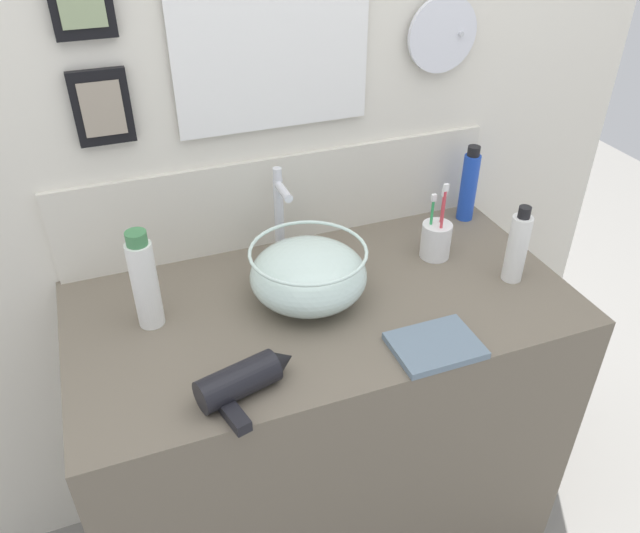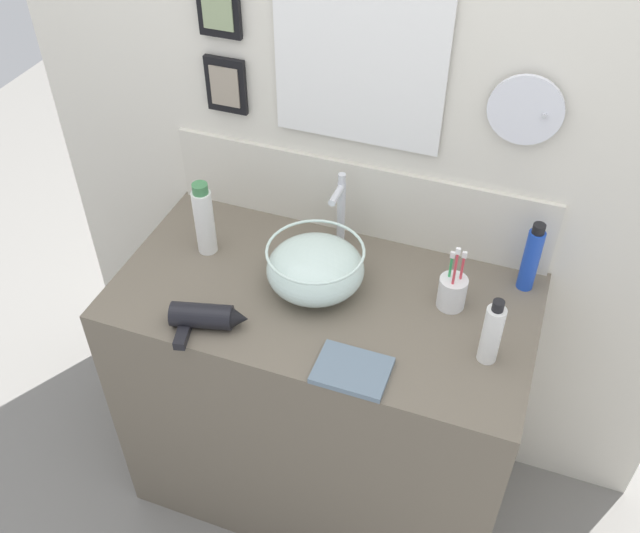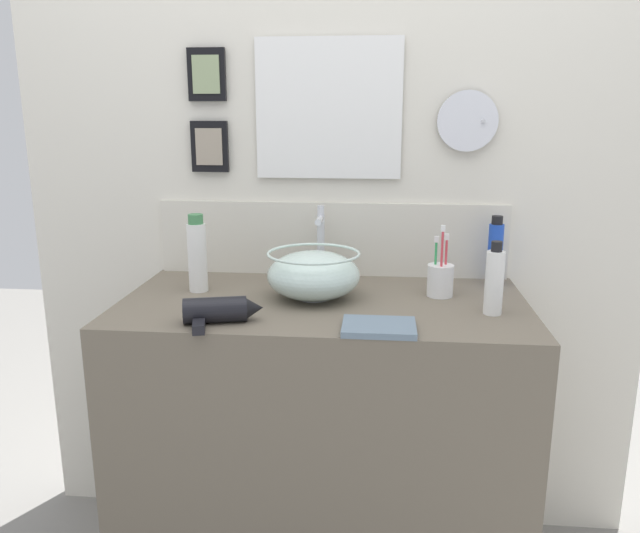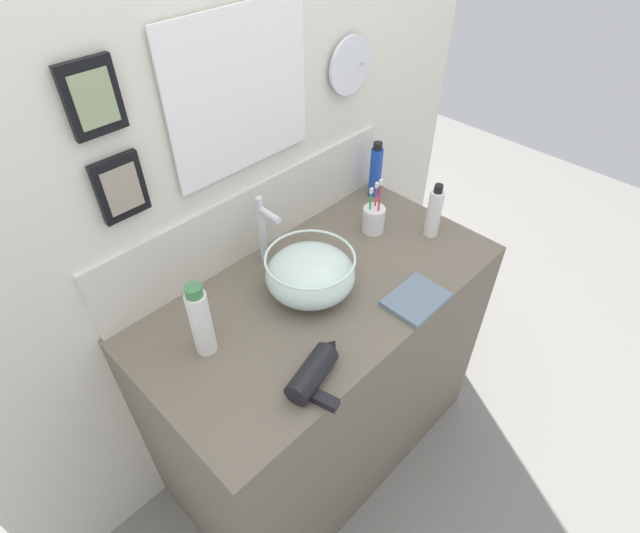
% 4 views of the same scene
% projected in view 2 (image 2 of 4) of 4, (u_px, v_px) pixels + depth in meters
% --- Properties ---
extents(ground_plane, '(6.00, 6.00, 0.00)m').
position_uv_depth(ground_plane, '(322.00, 476.00, 2.55)').
color(ground_plane, gray).
extents(vanity_counter, '(1.16, 0.60, 0.90)m').
position_uv_depth(vanity_counter, '(323.00, 397.00, 2.25)').
color(vanity_counter, '#6B6051').
rests_on(vanity_counter, ground).
extents(back_panel, '(2.04, 0.10, 2.33)m').
position_uv_depth(back_panel, '(363.00, 151.00, 2.01)').
color(back_panel, silver).
rests_on(back_panel, ground).
extents(glass_bowl_sink, '(0.27, 0.27, 0.14)m').
position_uv_depth(glass_bowl_sink, '(315.00, 268.00, 1.92)').
color(glass_bowl_sink, silver).
rests_on(glass_bowl_sink, vanity_counter).
extents(faucet, '(0.02, 0.10, 0.24)m').
position_uv_depth(faucet, '(340.00, 207.00, 2.03)').
color(faucet, silver).
rests_on(faucet, vanity_counter).
extents(hair_drier, '(0.21, 0.16, 0.07)m').
position_uv_depth(hair_drier, '(206.00, 317.00, 1.84)').
color(hair_drier, black).
rests_on(hair_drier, vanity_counter).
extents(toothbrush_cup, '(0.08, 0.08, 0.21)m').
position_uv_depth(toothbrush_cup, '(452.00, 291.00, 1.89)').
color(toothbrush_cup, white).
rests_on(toothbrush_cup, vanity_counter).
extents(spray_bottle, '(0.05, 0.05, 0.22)m').
position_uv_depth(spray_bottle, '(531.00, 258.00, 1.91)').
color(spray_bottle, blue).
rests_on(spray_bottle, vanity_counter).
extents(shampoo_bottle, '(0.05, 0.05, 0.20)m').
position_uv_depth(shampoo_bottle, '(492.00, 333.00, 1.72)').
color(shampoo_bottle, white).
rests_on(shampoo_bottle, vanity_counter).
extents(lotion_bottle, '(0.06, 0.06, 0.23)m').
position_uv_depth(lotion_bottle, '(204.00, 220.00, 2.02)').
color(lotion_bottle, white).
rests_on(lotion_bottle, vanity_counter).
extents(hand_towel, '(0.18, 0.14, 0.02)m').
position_uv_depth(hand_towel, '(352.00, 370.00, 1.74)').
color(hand_towel, slate).
rests_on(hand_towel, vanity_counter).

